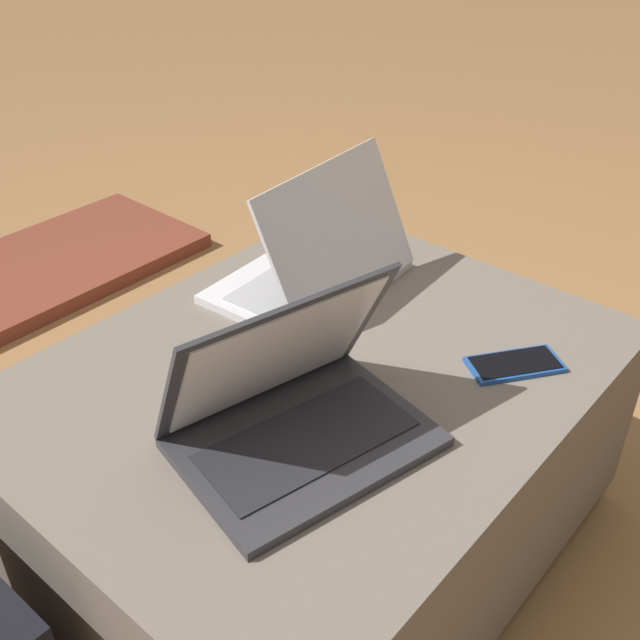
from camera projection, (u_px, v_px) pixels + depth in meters
The scene contains 5 objects.
ground_plane at pixel (317, 542), 1.46m from camera, with size 14.00×14.00×0.00m, color #9E7042.
ottoman at pixel (317, 461), 1.34m from camera, with size 0.97×0.76×0.43m.
laptop_near at pixel (295, 411), 1.05m from camera, with size 0.39×0.32×0.24m.
laptop_far at pixel (318, 265), 1.40m from camera, with size 0.37×0.28×0.25m.
cell_phone at pixel (515, 364), 1.22m from camera, with size 0.17×0.15×0.01m.
Camera 1 is at (-0.74, -0.64, 1.17)m, focal length 42.00 mm.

